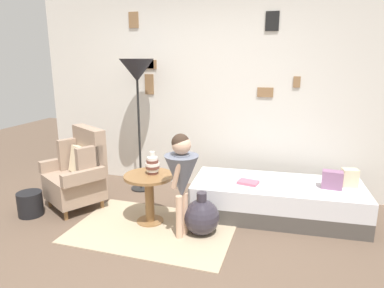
% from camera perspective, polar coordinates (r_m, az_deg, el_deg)
% --- Properties ---
extents(ground_plane, '(12.00, 12.00, 0.00)m').
position_cam_1_polar(ground_plane, '(3.36, -7.65, -17.95)').
color(ground_plane, brown).
extents(gallery_wall, '(4.80, 0.12, 2.60)m').
position_cam_1_polar(gallery_wall, '(4.71, 1.89, 8.35)').
color(gallery_wall, silver).
rests_on(gallery_wall, ground).
extents(rug, '(1.69, 1.12, 0.01)m').
position_cam_1_polar(rug, '(3.78, -6.51, -13.92)').
color(rug, tan).
rests_on(rug, ground).
extents(armchair, '(0.90, 0.83, 0.97)m').
position_cam_1_polar(armchair, '(4.36, -18.39, -4.49)').
color(armchair, olive).
rests_on(armchair, ground).
extents(daybed, '(1.95, 0.93, 0.40)m').
position_cam_1_polar(daybed, '(4.09, 13.92, -8.97)').
color(daybed, '#4C4742').
rests_on(daybed, ground).
extents(pillow_head, '(0.18, 0.15, 0.20)m').
position_cam_1_polar(pillow_head, '(4.16, 24.85, -5.13)').
color(pillow_head, beige).
rests_on(pillow_head, daybed).
extents(pillow_mid, '(0.22, 0.13, 0.20)m').
position_cam_1_polar(pillow_mid, '(4.01, 22.37, -5.55)').
color(pillow_mid, gray).
rests_on(pillow_mid, daybed).
extents(side_table, '(0.54, 0.54, 0.56)m').
position_cam_1_polar(side_table, '(3.78, -7.16, -7.45)').
color(side_table, olive).
rests_on(side_table, ground).
extents(vase_striped, '(0.15, 0.15, 0.25)m').
position_cam_1_polar(vase_striped, '(3.72, -6.63, -3.48)').
color(vase_striped, brown).
rests_on(vase_striped, side_table).
extents(floor_lamp, '(0.44, 0.44, 1.77)m').
position_cam_1_polar(floor_lamp, '(4.54, -9.18, 11.30)').
color(floor_lamp, black).
rests_on(floor_lamp, ground).
extents(person_child, '(0.34, 0.34, 1.08)m').
position_cam_1_polar(person_child, '(3.36, -1.75, -4.86)').
color(person_child, '#D8AD8E').
rests_on(person_child, ground).
extents(book_on_daybed, '(0.25, 0.20, 0.03)m').
position_cam_1_polar(book_on_daybed, '(3.93, 9.36, -6.35)').
color(book_on_daybed, '#C56179').
rests_on(book_on_daybed, daybed).
extents(demijohn_near, '(0.37, 0.37, 0.46)m').
position_cam_1_polar(demijohn_near, '(3.60, 1.60, -12.05)').
color(demijohn_near, '#332D38').
rests_on(demijohn_near, ground).
extents(magazine_basket, '(0.28, 0.28, 0.28)m').
position_cam_1_polar(magazine_basket, '(4.43, -25.42, -9.01)').
color(magazine_basket, black).
rests_on(magazine_basket, ground).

